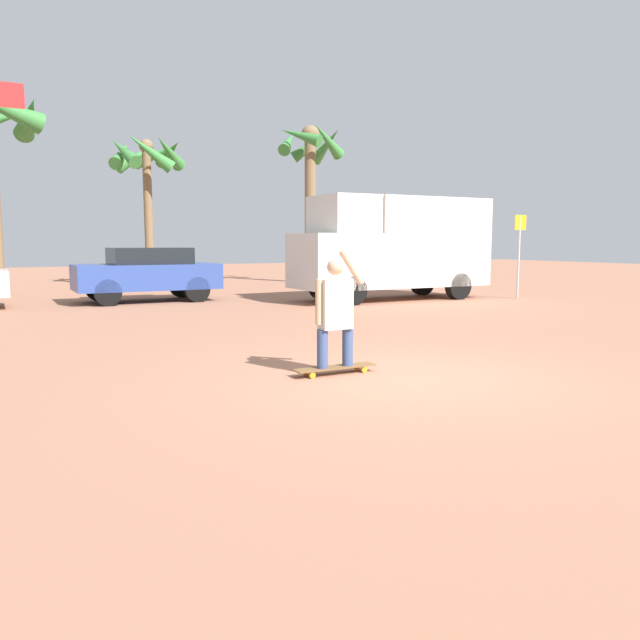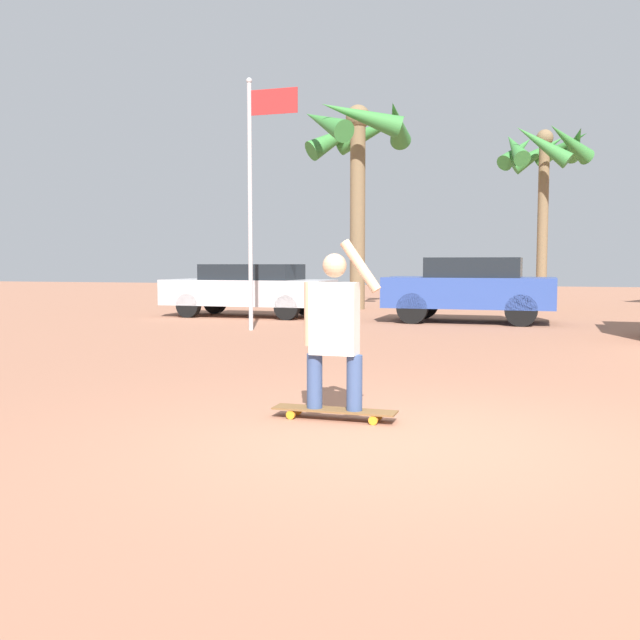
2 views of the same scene
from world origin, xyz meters
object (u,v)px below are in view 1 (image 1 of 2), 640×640
object	(u,v)px
skateboard	(335,368)
camper_van	(394,245)
palm_tree_near_van	(311,163)
street_sign	(519,245)
palm_tree_center_background	(147,161)
person_skateboarder	(335,307)
parked_car_blue	(147,273)

from	to	relation	value
skateboard	camper_van	size ratio (longest dim) A/B	0.19
palm_tree_near_van	street_sign	world-z (taller)	palm_tree_near_van
palm_tree_near_van	skateboard	bearing A→B (deg)	-116.03
camper_van	palm_tree_center_background	size ratio (longest dim) A/B	1.02
person_skateboarder	skateboard	bearing A→B (deg)	0.00
skateboard	person_skateboarder	size ratio (longest dim) A/B	0.74
camper_van	palm_tree_near_van	size ratio (longest dim) A/B	0.91
street_sign	person_skateboarder	bearing A→B (deg)	-145.85
palm_tree_near_van	person_skateboarder	bearing A→B (deg)	-116.03
parked_car_blue	camper_van	bearing A→B (deg)	-22.57
person_skateboarder	camper_van	bearing A→B (deg)	51.44
parked_car_blue	street_sign	distance (m)	10.92
palm_tree_near_van	street_sign	size ratio (longest dim) A/B	2.61
parked_car_blue	palm_tree_near_van	distance (m)	10.41
palm_tree_near_van	street_sign	distance (m)	10.36
person_skateboarder	palm_tree_near_van	size ratio (longest dim) A/B	0.23
person_skateboarder	palm_tree_near_van	world-z (taller)	palm_tree_near_van
camper_van	parked_car_blue	size ratio (longest dim) A/B	1.50
person_skateboarder	palm_tree_center_background	world-z (taller)	palm_tree_center_background
palm_tree_center_background	street_sign	bearing A→B (deg)	-52.33
person_skateboarder	camper_van	world-z (taller)	camper_van
skateboard	street_sign	bearing A→B (deg)	34.16
camper_van	palm_tree_center_background	distance (m)	11.11
camper_van	skateboard	bearing A→B (deg)	-128.55
palm_tree_near_van	palm_tree_center_background	distance (m)	6.49
parked_car_blue	street_sign	world-z (taller)	street_sign
person_skateboarder	camper_van	size ratio (longest dim) A/B	0.26
parked_car_blue	palm_tree_near_van	world-z (taller)	palm_tree_near_van
camper_van	palm_tree_near_van	distance (m)	8.84
person_skateboarder	palm_tree_near_van	bearing A→B (deg)	63.97
skateboard	camper_van	distance (m)	10.83
parked_car_blue	palm_tree_center_background	distance (m)	7.91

